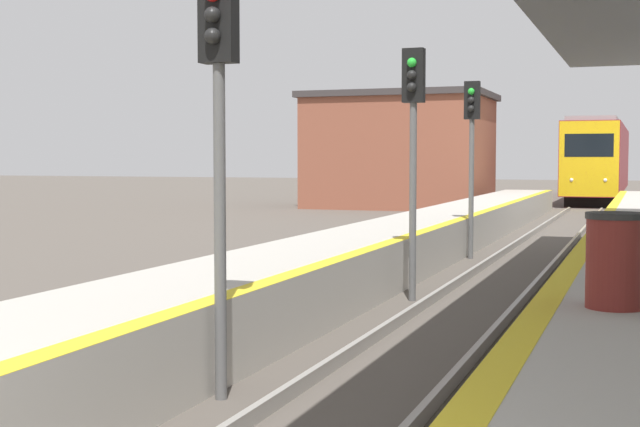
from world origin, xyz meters
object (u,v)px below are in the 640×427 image
train (600,161)px  signal_far (472,135)px  signal_near (219,101)px  signal_mid (413,125)px  trash_bin (615,260)px

train → signal_far: (-1.34, -33.67, 0.70)m
signal_near → signal_mid: size_ratio=1.00×
signal_near → train: bearing=88.3°
signal_mid → trash_bin: 6.57m
signal_far → trash_bin: 12.71m
signal_mid → trash_bin: bearing=-57.6°
signal_far → train: bearing=87.7°
signal_mid → signal_far: 6.68m
signal_far → signal_near: bearing=-90.1°
signal_mid → signal_far: size_ratio=1.00×
signal_near → signal_far: same height
signal_mid → trash_bin: size_ratio=4.48×
train → signal_near: (-1.37, -47.03, 0.70)m
train → signal_near: train is taller
train → trash_bin: bearing=-87.1°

